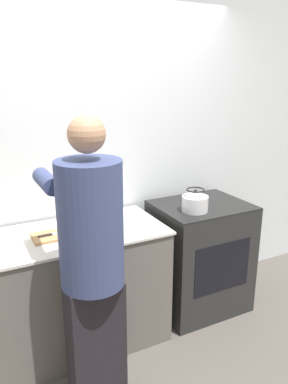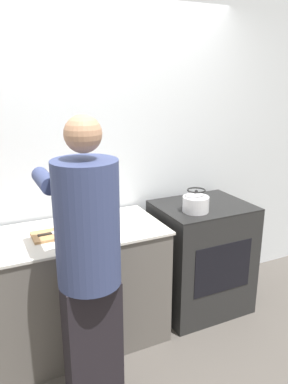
{
  "view_description": "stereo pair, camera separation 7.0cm",
  "coord_description": "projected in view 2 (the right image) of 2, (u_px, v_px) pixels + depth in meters",
  "views": [
    {
      "loc": [
        -0.91,
        -2.06,
        1.93
      ],
      "look_at": [
        0.26,
        0.22,
        1.15
      ],
      "focal_mm": 35.0,
      "sensor_mm": 36.0,
      "label": 1
    },
    {
      "loc": [
        -0.85,
        -2.09,
        1.93
      ],
      "look_at": [
        0.26,
        0.22,
        1.15
      ],
      "focal_mm": 35.0,
      "sensor_mm": 36.0,
      "label": 2
    }
  ],
  "objects": [
    {
      "name": "ground_plane",
      "position": [
        125.0,
        355.0,
        2.71
      ],
      "size": [
        12.0,
        12.0,
        0.0
      ],
      "primitive_type": "plane",
      "color": "#4C4742"
    },
    {
      "name": "wall_back",
      "position": [
        89.0,
        162.0,
        2.93
      ],
      "size": [
        8.0,
        0.05,
        2.6
      ],
      "color": "silver",
      "rests_on": "ground_plane"
    },
    {
      "name": "counter",
      "position": [
        54.0,
        293.0,
        2.68
      ],
      "size": [
        1.61,
        0.65,
        0.9
      ],
      "color": "#5B5651",
      "rests_on": "ground_plane"
    },
    {
      "name": "oven",
      "position": [
        201.0,
        257.0,
        3.18
      ],
      "size": [
        0.75,
        0.61,
        0.94
      ],
      "color": "black",
      "rests_on": "ground_plane"
    },
    {
      "name": "person",
      "position": [
        88.0,
        262.0,
        2.07
      ],
      "size": [
        0.4,
        0.63,
        1.76
      ],
      "color": "black",
      "rests_on": "ground_plane"
    },
    {
      "name": "cutting_board",
      "position": [
        61.0,
        233.0,
        2.57
      ],
      "size": [
        0.38,
        0.2,
        0.02
      ],
      "color": "#A87A4C",
      "rests_on": "counter"
    },
    {
      "name": "knife",
      "position": [
        55.0,
        233.0,
        2.55
      ],
      "size": [
        0.25,
        0.04,
        0.01
      ],
      "rotation": [
        0.0,
        0.0,
        0.05
      ],
      "color": "silver",
      "rests_on": "cutting_board"
    },
    {
      "name": "kettle",
      "position": [
        196.0,
        202.0,
        2.87
      ],
      "size": [
        0.2,
        0.2,
        0.18
      ],
      "color": "silver",
      "rests_on": "oven"
    }
  ]
}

